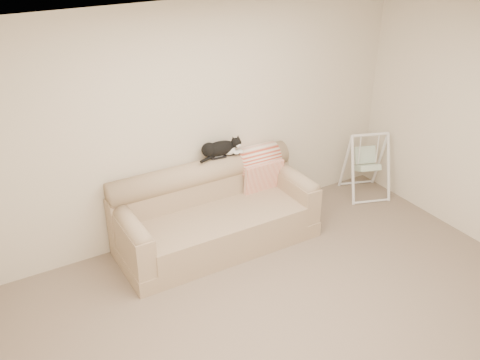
{
  "coord_description": "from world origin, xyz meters",
  "views": [
    {
      "loc": [
        -2.41,
        -2.91,
        3.43
      ],
      "look_at": [
        0.06,
        1.27,
        0.9
      ],
      "focal_mm": 40.0,
      "sensor_mm": 36.0,
      "label": 1
    }
  ],
  "objects_px": {
    "sofa": "(214,214)",
    "remote_a": "(218,157)",
    "remote_b": "(235,153)",
    "baby_swing": "(367,164)",
    "tuxedo_cat": "(220,148)"
  },
  "relations": [
    {
      "from": "sofa",
      "to": "remote_b",
      "type": "xyz_separation_m",
      "value": [
        0.4,
        0.23,
        0.56
      ]
    },
    {
      "from": "remote_a",
      "to": "tuxedo_cat",
      "type": "relative_size",
      "value": 0.34
    },
    {
      "from": "tuxedo_cat",
      "to": "sofa",
      "type": "bearing_deg",
      "value": -132.63
    },
    {
      "from": "sofa",
      "to": "remote_a",
      "type": "distance_m",
      "value": 0.64
    },
    {
      "from": "remote_b",
      "to": "tuxedo_cat",
      "type": "xyz_separation_m",
      "value": [
        -0.17,
        0.02,
        0.09
      ]
    },
    {
      "from": "sofa",
      "to": "tuxedo_cat",
      "type": "relative_size",
      "value": 4.05
    },
    {
      "from": "baby_swing",
      "to": "remote_b",
      "type": "bearing_deg",
      "value": 172.51
    },
    {
      "from": "tuxedo_cat",
      "to": "baby_swing",
      "type": "distance_m",
      "value": 2.1
    },
    {
      "from": "remote_b",
      "to": "remote_a",
      "type": "bearing_deg",
      "value": -179.82
    },
    {
      "from": "sofa",
      "to": "remote_a",
      "type": "bearing_deg",
      "value": 49.75
    },
    {
      "from": "baby_swing",
      "to": "sofa",
      "type": "bearing_deg",
      "value": 179.78
    },
    {
      "from": "remote_a",
      "to": "tuxedo_cat",
      "type": "bearing_deg",
      "value": 28.0
    },
    {
      "from": "sofa",
      "to": "remote_a",
      "type": "height_order",
      "value": "remote_a"
    },
    {
      "from": "sofa",
      "to": "remote_a",
      "type": "relative_size",
      "value": 11.93
    },
    {
      "from": "sofa",
      "to": "remote_b",
      "type": "height_order",
      "value": "remote_b"
    }
  ]
}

